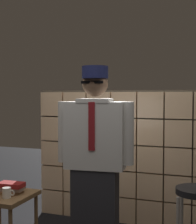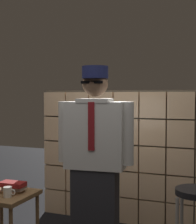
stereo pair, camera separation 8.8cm
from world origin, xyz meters
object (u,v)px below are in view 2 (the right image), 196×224
object	(u,v)px
book_stack	(13,187)
side_table	(6,201)
bar_stool	(196,212)
standing_person	(95,160)
coffee_mug	(8,192)

from	to	relation	value
book_stack	side_table	bearing A→B (deg)	-134.44
bar_stool	standing_person	bearing A→B (deg)	-179.72
bar_stool	coffee_mug	xyz separation A→B (m)	(-1.68, -0.22, 0.05)
bar_stool	side_table	size ratio (longest dim) A/B	1.34
bar_stool	side_table	bearing A→B (deg)	-175.74
standing_person	bar_stool	xyz separation A→B (m)	(0.89, 0.00, -0.36)
side_table	coffee_mug	size ratio (longest dim) A/B	4.44
coffee_mug	side_table	bearing A→B (deg)	136.87
coffee_mug	standing_person	bearing A→B (deg)	15.53
side_table	book_stack	distance (m)	0.15
side_table	coffee_mug	world-z (taller)	coffee_mug
side_table	bar_stool	bearing A→B (deg)	4.26
book_stack	coffee_mug	xyz separation A→B (m)	(0.05, -0.14, -0.01)
standing_person	coffee_mug	xyz separation A→B (m)	(-0.79, -0.22, -0.32)
standing_person	book_stack	xyz separation A→B (m)	(-0.84, -0.08, -0.31)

